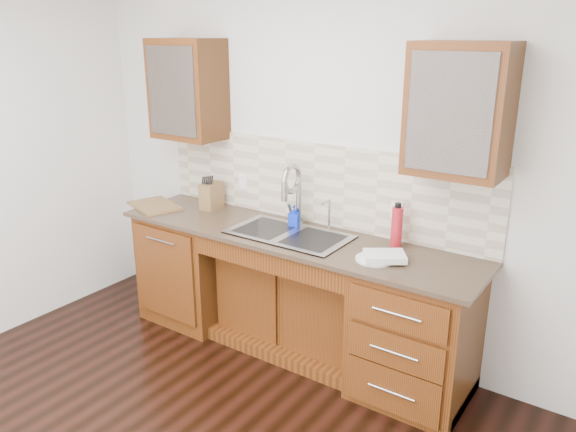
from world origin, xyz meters
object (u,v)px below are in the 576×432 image
Objects in this scene: knife_block at (211,196)px; water_bottle at (397,227)px; plate at (375,259)px; cutting_board at (155,206)px; soap_bottle at (294,216)px.

water_bottle is at bearing -4.25° from knife_block.
cutting_board reaches higher than plate.
water_bottle is 0.63× the size of cutting_board.
cutting_board is at bearing 176.69° from soap_bottle.
soap_bottle is 0.78m from knife_block.
knife_block is 0.48m from cutting_board.
soap_bottle is 1.22m from cutting_board.
soap_bottle is 0.66× the size of plate.
water_bottle reaches higher than plate.
knife_block is at bearing 171.31° from plate.
soap_bottle reaches higher than plate.
soap_bottle is at bearing -5.62° from knife_block.
water_bottle reaches higher than knife_block.
plate is (-0.01, -0.28, -0.13)m from water_bottle.
soap_bottle is 0.80m from plate.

